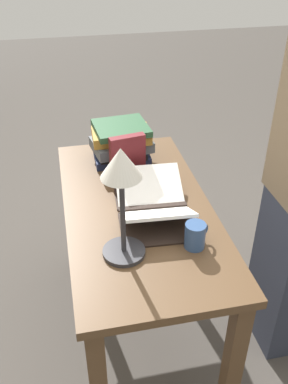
{
  "coord_description": "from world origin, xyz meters",
  "views": [
    {
      "loc": [
        -1.39,
        0.27,
        1.77
      ],
      "look_at": [
        -0.03,
        -0.02,
        0.84
      ],
      "focal_mm": 40.0,
      "sensor_mm": 36.0,
      "label": 1
    }
  ],
  "objects_px": {
    "coffee_mug": "(195,235)",
    "open_book": "(153,204)",
    "book_stack_tall": "(122,143)",
    "reading_lamp": "(122,181)",
    "book_standing_upright": "(127,158)"
  },
  "relations": [
    {
      "from": "coffee_mug",
      "to": "open_book",
      "type": "bearing_deg",
      "value": 21.58
    },
    {
      "from": "open_book",
      "to": "book_stack_tall",
      "type": "distance_m",
      "value": 0.43
    },
    {
      "from": "reading_lamp",
      "to": "book_standing_upright",
      "type": "bearing_deg",
      "value": -11.78
    },
    {
      "from": "coffee_mug",
      "to": "book_standing_upright",
      "type": "bearing_deg",
      "value": 16.74
    },
    {
      "from": "open_book",
      "to": "coffee_mug",
      "type": "xyz_separation_m",
      "value": [
        -0.25,
        -0.1,
        0.02
      ]
    },
    {
      "from": "open_book",
      "to": "reading_lamp",
      "type": "distance_m",
      "value": 0.39
    },
    {
      "from": "book_standing_upright",
      "to": "reading_lamp",
      "type": "distance_m",
      "value": 0.54
    },
    {
      "from": "reading_lamp",
      "to": "coffee_mug",
      "type": "bearing_deg",
      "value": -93.04
    },
    {
      "from": "book_standing_upright",
      "to": "open_book",
      "type": "bearing_deg",
      "value": -177.82
    },
    {
      "from": "book_stack_tall",
      "to": "reading_lamp",
      "type": "xyz_separation_m",
      "value": [
        -0.66,
        0.1,
        0.2
      ]
    },
    {
      "from": "book_standing_upright",
      "to": "coffee_mug",
      "type": "distance_m",
      "value": 0.53
    },
    {
      "from": "book_stack_tall",
      "to": "coffee_mug",
      "type": "relative_size",
      "value": 2.95
    },
    {
      "from": "book_stack_tall",
      "to": "reading_lamp",
      "type": "bearing_deg",
      "value": 170.91
    },
    {
      "from": "open_book",
      "to": "book_stack_tall",
      "type": "xyz_separation_m",
      "value": [
        0.42,
        0.05,
        0.07
      ]
    },
    {
      "from": "book_standing_upright",
      "to": "book_stack_tall",
      "type": "bearing_deg",
      "value": -10.6
    }
  ]
}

